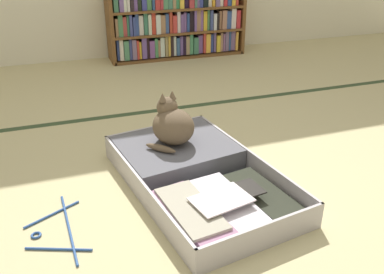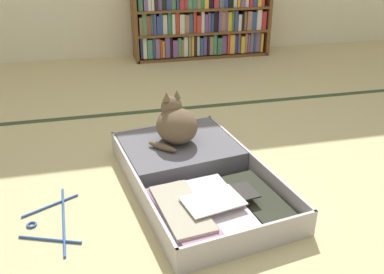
% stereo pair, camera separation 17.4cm
% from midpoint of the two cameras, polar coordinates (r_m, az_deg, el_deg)
% --- Properties ---
extents(ground_plane, '(10.00, 10.00, 0.00)m').
position_cam_midpoint_polar(ground_plane, '(1.90, 0.82, -7.83)').
color(ground_plane, '#C9BC88').
extents(tatami_border, '(4.80, 0.05, 0.00)m').
position_cam_midpoint_polar(tatami_border, '(2.77, -6.37, 3.56)').
color(tatami_border, '#34472B').
rests_on(tatami_border, ground_plane).
extents(bookshelf, '(1.23, 0.28, 0.66)m').
position_cam_midpoint_polar(bookshelf, '(3.93, -3.48, 15.37)').
color(bookshelf, brown).
rests_on(bookshelf, ground_plane).
extents(open_suitcase, '(0.71, 1.04, 0.12)m').
position_cam_midpoint_polar(open_suitcase, '(1.97, -2.66, -4.74)').
color(open_suitcase, '#B5AEB4').
rests_on(open_suitcase, ground_plane).
extents(black_cat, '(0.28, 0.27, 0.25)m').
position_cam_midpoint_polar(black_cat, '(2.06, -5.18, 1.61)').
color(black_cat, brown).
rests_on(black_cat, open_suitcase).
extents(clothes_hanger, '(0.24, 0.46, 0.01)m').
position_cam_midpoint_polar(clothes_hanger, '(1.80, -20.28, -11.75)').
color(clothes_hanger, '#2C5299').
rests_on(clothes_hanger, ground_plane).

